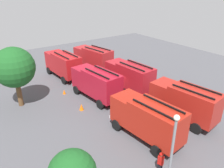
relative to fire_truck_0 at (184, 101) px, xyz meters
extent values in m
plane|color=#4C4C51|center=(8.94, 2.64, -2.15)|extent=(54.78, 54.78, 0.00)
cube|color=#A71F17|center=(2.43, 0.30, -0.05)|extent=(2.49, 2.75, 2.60)
cube|color=#8C9EAD|center=(3.47, 0.43, 0.26)|extent=(0.34, 2.12, 1.46)
cube|color=#A71F17|center=(-1.04, -0.13, 0.10)|extent=(5.07, 3.07, 2.90)
cube|color=black|center=(-1.13, 0.55, 1.67)|extent=(4.30, 0.65, 0.12)
cube|color=black|center=(-0.96, -0.81, 1.67)|extent=(4.30, 0.65, 0.12)
cube|color=silver|center=(3.62, 0.45, -1.20)|extent=(0.49, 2.38, 0.28)
cylinder|color=black|center=(2.48, 1.52, -1.60)|extent=(1.13, 0.48, 1.10)
cylinder|color=black|center=(2.78, -0.86, -1.60)|extent=(1.13, 0.48, 1.10)
cylinder|color=black|center=(-2.38, 0.91, -1.60)|extent=(1.13, 0.48, 1.10)
cylinder|color=black|center=(-2.09, -1.47, -1.60)|extent=(1.13, 0.48, 1.10)
cube|color=#A51720|center=(10.96, 0.35, -0.05)|extent=(2.37, 2.65, 2.60)
cube|color=#8C9EAD|center=(12.01, 0.42, 0.26)|extent=(0.23, 2.13, 1.46)
cube|color=#A51720|center=(7.47, 0.10, 0.10)|extent=(4.96, 2.83, 2.90)
cube|color=black|center=(7.43, 0.79, 1.67)|extent=(4.32, 0.42, 0.12)
cube|color=black|center=(7.52, -0.58, 1.67)|extent=(4.32, 0.42, 0.12)
cube|color=silver|center=(12.16, 0.43, -1.20)|extent=(0.37, 2.38, 0.28)
cylinder|color=black|center=(11.08, 1.56, -1.60)|extent=(1.12, 0.43, 1.10)
cylinder|color=black|center=(11.25, -0.84, -1.60)|extent=(1.12, 0.43, 1.10)
cylinder|color=black|center=(6.19, 1.22, -1.60)|extent=(1.12, 0.43, 1.10)
cylinder|color=black|center=(6.36, -1.18, -1.60)|extent=(1.12, 0.43, 1.10)
cube|color=#A81D1F|center=(20.14, 0.52, -0.05)|extent=(2.59, 2.84, 2.60)
cube|color=#8C9EAD|center=(21.18, 0.70, 0.26)|extent=(0.44, 2.11, 1.46)
cube|color=#A81D1F|center=(16.69, -0.07, 0.10)|extent=(5.16, 3.28, 2.90)
cube|color=black|center=(16.58, 0.60, 1.67)|extent=(4.28, 0.85, 0.12)
cube|color=black|center=(16.81, -0.75, 1.67)|extent=(4.28, 0.85, 0.12)
cube|color=silver|center=(21.32, 0.73, -1.20)|extent=(0.60, 2.37, 0.28)
cylinder|color=black|center=(20.13, 1.74, -1.60)|extent=(1.14, 0.53, 1.10)
cylinder|color=black|center=(20.54, -0.63, -1.60)|extent=(1.14, 0.53, 1.10)
cylinder|color=black|center=(15.31, 0.90, -1.60)|extent=(1.14, 0.53, 1.10)
cylinder|color=black|center=(15.72, -1.46, -1.60)|extent=(1.14, 0.53, 1.10)
cube|color=#A71E12|center=(2.32, 5.52, -0.05)|extent=(2.44, 2.71, 2.60)
cube|color=#8C9EAD|center=(3.37, 5.62, 0.26)|extent=(0.29, 2.12, 1.46)
cube|color=#A71E12|center=(-1.16, 5.17, 0.10)|extent=(5.03, 2.97, 2.90)
cube|color=black|center=(-1.23, 5.85, 1.67)|extent=(4.31, 0.55, 0.12)
cube|color=black|center=(-1.09, 4.48, 1.67)|extent=(4.31, 0.55, 0.12)
cube|color=silver|center=(3.52, 5.64, -1.20)|extent=(0.44, 2.38, 0.28)
cylinder|color=black|center=(2.40, 6.73, -1.60)|extent=(1.13, 0.46, 1.10)
cylinder|color=black|center=(2.64, 4.35, -1.60)|extent=(1.13, 0.46, 1.10)
cylinder|color=black|center=(-2.47, 6.24, -1.60)|extent=(1.13, 0.46, 1.10)
cylinder|color=black|center=(-2.23, 3.85, -1.60)|extent=(1.13, 0.46, 1.10)
cube|color=#A61223|center=(11.52, 5.13, -0.05)|extent=(2.44, 2.71, 2.60)
cube|color=#8C9EAD|center=(12.56, 5.24, 0.26)|extent=(0.30, 2.12, 1.46)
cube|color=#A61223|center=(8.03, 4.77, 0.10)|extent=(5.03, 2.98, 2.90)
cube|color=black|center=(7.96, 5.46, 1.67)|extent=(4.31, 0.56, 0.12)
cube|color=black|center=(8.10, 4.09, 1.67)|extent=(4.31, 0.56, 0.12)
cube|color=silver|center=(12.71, 5.25, -1.20)|extent=(0.44, 2.38, 0.28)
cylinder|color=black|center=(11.59, 6.34, -1.60)|extent=(1.13, 0.46, 1.10)
cylinder|color=black|center=(11.84, 3.95, -1.60)|extent=(1.13, 0.46, 1.10)
cylinder|color=black|center=(6.72, 5.84, -1.60)|extent=(1.13, 0.46, 1.10)
cylinder|color=black|center=(6.96, 3.46, -1.60)|extent=(1.13, 0.46, 1.10)
cube|color=#AE161A|center=(20.17, 5.47, -0.05)|extent=(2.36, 2.64, 2.60)
cube|color=#8C9EAD|center=(21.22, 5.54, 0.26)|extent=(0.22, 2.13, 1.46)
cube|color=#AE161A|center=(16.68, 5.24, 0.10)|extent=(4.96, 2.82, 2.90)
cube|color=black|center=(16.63, 5.92, 1.67)|extent=(4.32, 0.41, 0.12)
cube|color=black|center=(16.72, 4.55, 1.67)|extent=(4.32, 0.41, 0.12)
cube|color=silver|center=(21.37, 5.55, -1.20)|extent=(0.36, 2.38, 0.28)
cylinder|color=black|center=(20.29, 6.68, -1.60)|extent=(1.12, 0.42, 1.10)
cylinder|color=black|center=(20.45, 4.29, -1.60)|extent=(1.12, 0.42, 1.10)
cylinder|color=black|center=(15.40, 6.35, -1.60)|extent=(1.12, 0.42, 1.10)
cylinder|color=black|center=(15.56, 3.96, -1.60)|extent=(1.12, 0.42, 1.10)
cylinder|color=black|center=(1.82, -3.15, -1.76)|extent=(0.16, 0.16, 0.79)
cylinder|color=black|center=(1.67, -3.00, -1.76)|extent=(0.16, 0.16, 0.79)
cube|color=#B7140F|center=(1.75, -3.08, -1.02)|extent=(0.47, 0.47, 0.68)
sphere|color=brown|center=(1.75, -3.08, -0.57)|extent=(0.22, 0.22, 0.22)
cylinder|color=#B7140F|center=(1.75, -3.08, -0.48)|extent=(0.28, 0.28, 0.07)
cylinder|color=black|center=(-3.72, 7.32, -1.74)|extent=(0.16, 0.16, 0.83)
cube|color=#B7140F|center=(-3.82, 7.29, -0.96)|extent=(0.48, 0.36, 0.72)
sphere|color=brown|center=(-3.82, 7.29, -0.48)|extent=(0.24, 0.24, 0.24)
cylinder|color=#B7140F|center=(-3.82, 7.29, -0.39)|extent=(0.29, 0.29, 0.07)
cylinder|color=brown|center=(12.72, 12.99, -0.75)|extent=(0.56, 0.56, 2.80)
sphere|color=#19511E|center=(12.72, 12.99, 2.55)|extent=(4.48, 4.48, 4.48)
cone|color=#F2600C|center=(-0.57, -2.90, -1.84)|extent=(0.43, 0.43, 0.62)
cone|color=#F2600C|center=(7.70, 7.74, -1.78)|extent=(0.52, 0.52, 0.74)
cone|color=#F2600C|center=(12.50, 7.66, -1.87)|extent=(0.39, 0.39, 0.56)
cylinder|color=slate|center=(-5.63, 8.62, 0.93)|extent=(0.16, 0.16, 6.17)
sphere|color=#F2EFCC|center=(-5.63, 8.62, 4.20)|extent=(0.36, 0.36, 0.36)
camera|label=1|loc=(-12.02, 17.50, 10.95)|focal=35.82mm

